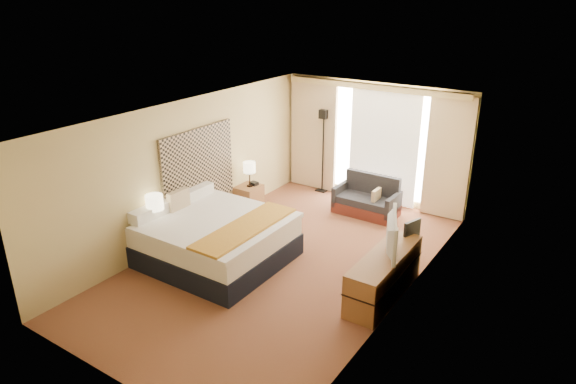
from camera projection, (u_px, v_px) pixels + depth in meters
The scene contains 21 objects.
floor at pixel (284, 262), 8.85m from camera, with size 4.20×7.00×0.02m, color #561E18.
ceiling at pixel (284, 114), 7.90m from camera, with size 4.20×7.00×0.02m, color white.
wall_back at pixel (374, 143), 11.09m from camera, with size 4.20×0.02×2.60m, color #D1BE7F.
wall_front at pixel (107, 290), 5.66m from camera, with size 4.20×0.02×2.60m, color #D1BE7F.
wall_left at pixel (190, 169), 9.45m from camera, with size 0.02×7.00×2.60m, color #D1BE7F.
wall_right at pixel (406, 222), 7.30m from camera, with size 0.02×7.00×2.60m, color #D1BE7F.
headboard at pixel (199, 168), 9.59m from camera, with size 0.06×1.85×1.50m, color black.
nightstand_left at pixel (161, 244), 8.90m from camera, with size 0.45×0.52×0.55m, color #935535.
nightstand_right at pixel (249, 198), 10.84m from camera, with size 0.45×0.52×0.55m, color #935535.
media_dresser at pixel (384, 275), 7.79m from camera, with size 0.50×1.80×0.70m, color #935535.
window at pixel (384, 144), 10.93m from camera, with size 2.30×0.02×2.30m, color white.
curtains at pixel (372, 139), 10.96m from camera, with size 4.12×0.19×2.56m.
bed at pixel (214, 238), 8.80m from camera, with size 2.30×2.10×1.12m.
loveseat at pixel (367, 201), 10.70m from camera, with size 1.30×0.71×0.81m.
floor_lamp at pixel (323, 134), 11.50m from camera, with size 0.24×0.24×1.92m.
desk_chair at pixel (405, 247), 8.49m from camera, with size 0.46×0.46×0.94m.
lamp_left at pixel (155, 203), 8.64m from camera, with size 0.30×0.30×0.63m.
lamp_right at pixel (249, 168), 10.56m from camera, with size 0.25×0.25×0.53m.
tissue_box at pixel (159, 231), 8.62m from camera, with size 0.12×0.12×0.11m, color #80A7C6.
telephone at pixel (254, 183), 10.79m from camera, with size 0.17×0.13×0.07m, color black.
television at pixel (387, 233), 7.67m from camera, with size 1.02×0.13×0.58m, color black.
Camera 1 is at (4.35, -6.45, 4.39)m, focal length 32.00 mm.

